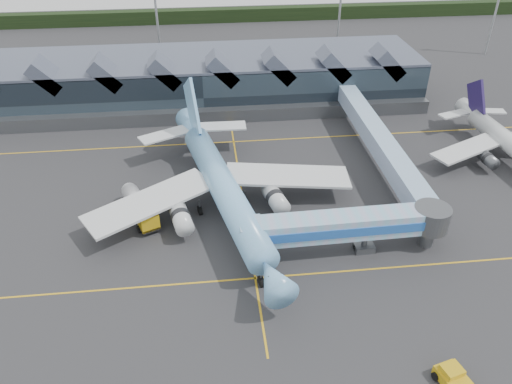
{
  "coord_description": "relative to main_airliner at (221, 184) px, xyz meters",
  "views": [
    {
      "loc": [
        -4.92,
        -52.94,
        42.9
      ],
      "look_at": [
        1.39,
        3.59,
        5.0
      ],
      "focal_mm": 35.0,
      "sensor_mm": 36.0,
      "label": 1
    }
  ],
  "objects": [
    {
      "name": "ground",
      "position": [
        3.2,
        -7.32,
        -4.33
      ],
      "size": [
        260.0,
        260.0,
        0.0
      ],
      "primitive_type": "plane",
      "color": "#29292C",
      "rests_on": "ground"
    },
    {
      "name": "taxi_stripes",
      "position": [
        3.2,
        2.68,
        -4.32
      ],
      "size": [
        120.0,
        60.0,
        0.01
      ],
      "color": "gold",
      "rests_on": "ground"
    },
    {
      "name": "tree_line_far",
      "position": [
        3.2,
        102.68,
        -2.33
      ],
      "size": [
        260.0,
        4.0,
        4.0
      ],
      "primitive_type": "cube",
      "color": "black",
      "rests_on": "ground"
    },
    {
      "name": "terminal",
      "position": [
        -1.87,
        40.03,
        0.55
      ],
      "size": [
        90.0,
        22.25,
        12.52
      ],
      "color": "black",
      "rests_on": "ground"
    },
    {
      "name": "light_masts",
      "position": [
        24.2,
        55.48,
        8.16
      ],
      "size": [
        132.4,
        42.56,
        22.45
      ],
      "color": "#93979B",
      "rests_on": "ground"
    },
    {
      "name": "main_airliner",
      "position": [
        0.0,
        0.0,
        0.0
      ],
      "size": [
        38.85,
        45.41,
        14.72
      ],
      "rotation": [
        0.0,
        0.0,
        0.23
      ],
      "color": "#68B1D3",
      "rests_on": "ground"
    },
    {
      "name": "regional_jet",
      "position": [
        48.74,
        9.12,
        -0.97
      ],
      "size": [
        28.17,
        30.78,
        10.56
      ],
      "rotation": [
        0.0,
        0.0,
        0.08
      ],
      "color": "silver",
      "rests_on": "ground"
    },
    {
      "name": "jet_bridge",
      "position": [
        16.82,
        -11.55,
        -0.16
      ],
      "size": [
        27.35,
        4.71,
        6.07
      ],
      "rotation": [
        0.0,
        0.0,
        0.02
      ],
      "color": "#7FB5D3",
      "rests_on": "ground"
    },
    {
      "name": "fuel_truck",
      "position": [
        -11.91,
        -0.82,
        -2.4
      ],
      "size": [
        6.13,
        10.02,
        3.44
      ],
      "rotation": [
        0.0,
        0.0,
        0.41
      ],
      "color": "black",
      "rests_on": "ground"
    },
    {
      "name": "pushback_tug",
      "position": [
        20.81,
        -32.43,
        -3.46
      ],
      "size": [
        3.56,
        4.72,
        1.92
      ],
      "rotation": [
        0.0,
        0.0,
        0.26
      ],
      "color": "#C19712",
      "rests_on": "ground"
    }
  ]
}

